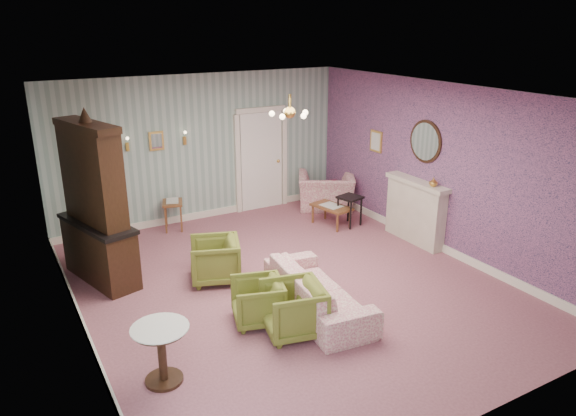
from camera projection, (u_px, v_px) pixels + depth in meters
floor at (290, 285)px, 8.33m from camera, size 7.00×7.00×0.00m
ceiling at (290, 94)px, 7.37m from camera, size 7.00×7.00×0.00m
wall_back at (202, 148)px, 10.72m from camera, size 6.00×0.00×6.00m
wall_front at (479, 297)px, 4.98m from camera, size 6.00×0.00×6.00m
wall_left at (72, 234)px, 6.44m from camera, size 0.00×7.00×7.00m
wall_right at (441, 169)px, 9.26m from camera, size 0.00×7.00×7.00m
wall_right_floral at (441, 169)px, 9.25m from camera, size 0.00×7.00×7.00m
door at (261, 159)px, 11.42m from camera, size 1.12×0.12×2.16m
olive_chair_a at (293, 307)px, 6.94m from camera, size 0.84×0.88×0.76m
olive_chair_b at (258, 299)px, 7.21m from camera, size 0.78×0.80×0.67m
olive_chair_c at (215, 258)px, 8.37m from camera, size 0.90×0.93×0.75m
sofa_chintz at (318, 284)px, 7.49m from camera, size 0.84×2.14×0.82m
wingback_chair at (326, 186)px, 11.55m from camera, size 1.39×1.25×1.02m
dresser at (94, 200)px, 8.10m from camera, size 0.95×1.67×2.63m
fireplace at (415, 211)px, 9.81m from camera, size 0.30×1.40×1.16m
mantel_vase at (433, 182)px, 9.26m from camera, size 0.15×0.15×0.15m
oval_mirror at (425, 142)px, 9.44m from camera, size 0.04×0.76×0.84m
framed_print at (376, 141)px, 10.63m from camera, size 0.04×0.34×0.42m
coffee_table at (331, 215)px, 10.69m from camera, size 0.60×0.88×0.41m
side_table_black at (349, 211)px, 10.64m from camera, size 0.49×0.49×0.61m
pedestal_table at (162, 354)px, 6.00m from camera, size 0.80×0.80×0.70m
nesting_table at (173, 214)px, 10.44m from camera, size 0.50×0.57×0.62m
gilt_mirror_back at (157, 141)px, 10.18m from camera, size 0.28×0.06×0.36m
sconce_left at (127, 144)px, 9.91m from camera, size 0.16×0.12×0.30m
sconce_right at (185, 138)px, 10.42m from camera, size 0.16×0.12×0.30m
chandelier at (290, 114)px, 7.46m from camera, size 0.56×0.56×0.36m
burgundy_cushion at (328, 189)px, 11.42m from camera, size 0.41×0.28×0.39m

